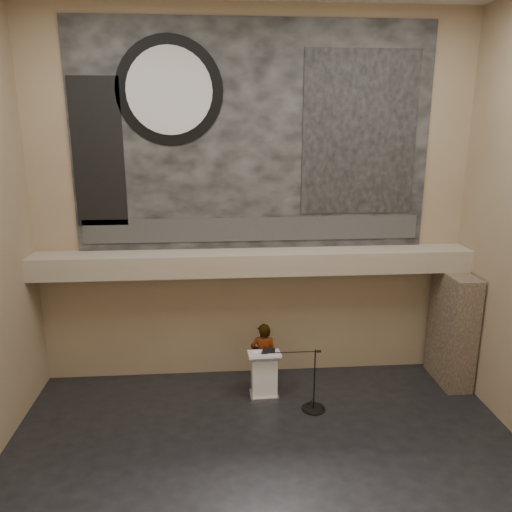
{
  "coord_description": "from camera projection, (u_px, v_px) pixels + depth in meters",
  "views": [
    {
      "loc": [
        -0.84,
        -7.38,
        6.03
      ],
      "look_at": [
        0.0,
        3.2,
        3.2
      ],
      "focal_mm": 35.0,
      "sensor_mm": 36.0,
      "label": 1
    }
  ],
  "objects": [
    {
      "name": "floor",
      "position": [
        270.0,
        479.0,
        8.72
      ],
      "size": [
        10.0,
        10.0,
        0.0
      ],
      "primitive_type": "plane",
      "color": "black",
      "rests_on": "ground"
    },
    {
      "name": "wall_back",
      "position": [
        253.0,
        203.0,
        11.48
      ],
      "size": [
        10.0,
        0.02,
        8.5
      ],
      "primitive_type": "cube",
      "color": "#8D7459",
      "rests_on": "floor"
    },
    {
      "name": "wall_front",
      "position": [
        331.0,
        366.0,
        3.77
      ],
      "size": [
        10.0,
        0.02,
        8.5
      ],
      "primitive_type": "cube",
      "color": "#8D7459",
      "rests_on": "floor"
    },
    {
      "name": "soffit",
      "position": [
        255.0,
        262.0,
        11.43
      ],
      "size": [
        10.0,
        0.8,
        0.5
      ],
      "primitive_type": "cube",
      "color": "gray",
      "rests_on": "wall_back"
    },
    {
      "name": "sprinkler_left",
      "position": [
        185.0,
        276.0,
        11.33
      ],
      "size": [
        0.04,
        0.04,
        0.06
      ],
      "primitive_type": "cylinder",
      "color": "#B2893D",
      "rests_on": "soffit"
    },
    {
      "name": "sprinkler_right",
      "position": [
        336.0,
        272.0,
        11.6
      ],
      "size": [
        0.04,
        0.04,
        0.06
      ],
      "primitive_type": "cylinder",
      "color": "#B2893D",
      "rests_on": "soffit"
    },
    {
      "name": "banner",
      "position": [
        253.0,
        139.0,
        11.08
      ],
      "size": [
        8.0,
        0.05,
        5.0
      ],
      "primitive_type": "cube",
      "color": "black",
      "rests_on": "wall_back"
    },
    {
      "name": "banner_text_strip",
      "position": [
        254.0,
        229.0,
        11.57
      ],
      "size": [
        7.76,
        0.02,
        0.55
      ],
      "primitive_type": "cube",
      "color": "#2E2E2E",
      "rests_on": "banner"
    },
    {
      "name": "banner_clock_rim",
      "position": [
        169.0,
        91.0,
        10.64
      ],
      "size": [
        2.3,
        0.02,
        2.3
      ],
      "primitive_type": "cylinder",
      "rotation": [
        1.57,
        0.0,
        0.0
      ],
      "color": "black",
      "rests_on": "banner"
    },
    {
      "name": "banner_clock_face",
      "position": [
        169.0,
        91.0,
        10.62
      ],
      "size": [
        1.84,
        0.02,
        1.84
      ],
      "primitive_type": "cylinder",
      "rotation": [
        1.57,
        0.0,
        0.0
      ],
      "color": "silver",
      "rests_on": "banner"
    },
    {
      "name": "banner_building_print",
      "position": [
        360.0,
        134.0,
        11.2
      ],
      "size": [
        2.6,
        0.02,
        3.6
      ],
      "primitive_type": "cube",
      "color": "black",
      "rests_on": "banner"
    },
    {
      "name": "banner_brick_print",
      "position": [
        98.0,
        153.0,
        10.86
      ],
      "size": [
        1.1,
        0.02,
        3.2
      ],
      "primitive_type": "cube",
      "color": "black",
      "rests_on": "banner"
    },
    {
      "name": "stone_pier",
      "position": [
        452.0,
        328.0,
        11.76
      ],
      "size": [
        0.6,
        1.4,
        2.7
      ],
      "primitive_type": "cube",
      "color": "#47382B",
      "rests_on": "floor"
    },
    {
      "name": "lectern",
      "position": [
        264.0,
        375.0,
        11.23
      ],
      "size": [
        0.73,
        0.54,
        1.13
      ],
      "rotation": [
        0.0,
        0.0,
        0.03
      ],
      "color": "silver",
      "rests_on": "floor"
    },
    {
      "name": "binder",
      "position": [
        269.0,
        351.0,
        11.12
      ],
      "size": [
        0.31,
        0.27,
        0.04
      ],
      "primitive_type": "cube",
      "rotation": [
        0.0,
        0.0,
        -0.19
      ],
      "color": "black",
      "rests_on": "lectern"
    },
    {
      "name": "papers",
      "position": [
        257.0,
        353.0,
        11.07
      ],
      "size": [
        0.24,
        0.31,
        0.0
      ],
      "primitive_type": "cube",
      "rotation": [
        0.0,
        0.0,
        0.14
      ],
      "color": "white",
      "rests_on": "lectern"
    },
    {
      "name": "speaker_person",
      "position": [
        264.0,
        357.0,
        11.47
      ],
      "size": [
        0.65,
        0.47,
        1.65
      ],
      "primitive_type": "imported",
      "rotation": [
        0.0,
        0.0,
        3.02
      ],
      "color": "silver",
      "rests_on": "floor"
    },
    {
      "name": "mic_stand",
      "position": [
        312.0,
        401.0,
        10.81
      ],
      "size": [
        1.4,
        0.52,
        1.41
      ],
      "rotation": [
        0.0,
        0.0,
        -0.01
      ],
      "color": "black",
      "rests_on": "floor"
    }
  ]
}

